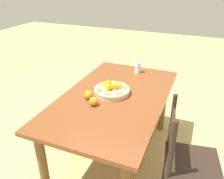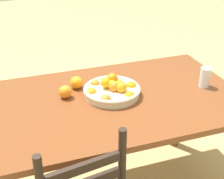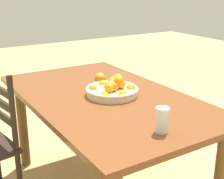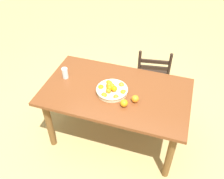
# 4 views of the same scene
# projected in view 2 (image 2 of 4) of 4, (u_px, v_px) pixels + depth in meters

# --- Properties ---
(dining_table) EXTENTS (1.61, 0.94, 0.76)m
(dining_table) POSITION_uv_depth(u_px,v_px,m) (109.00, 115.00, 2.07)
(dining_table) COLOR brown
(dining_table) RESTS_ON ground
(fruit_bowl) EXTENTS (0.35, 0.35, 0.12)m
(fruit_bowl) POSITION_uv_depth(u_px,v_px,m) (112.00, 90.00, 2.04)
(fruit_bowl) COLOR beige
(fruit_bowl) RESTS_ON dining_table
(orange_loose_0) EXTENTS (0.08, 0.08, 0.08)m
(orange_loose_0) POSITION_uv_depth(u_px,v_px,m) (76.00, 82.00, 2.12)
(orange_loose_0) COLOR orange
(orange_loose_0) RESTS_ON dining_table
(orange_loose_1) EXTENTS (0.08, 0.08, 0.08)m
(orange_loose_1) POSITION_uv_depth(u_px,v_px,m) (65.00, 92.00, 2.02)
(orange_loose_1) COLOR orange
(orange_loose_1) RESTS_ON dining_table
(drinking_glass) EXTENTS (0.07, 0.07, 0.13)m
(drinking_glass) POSITION_uv_depth(u_px,v_px,m) (205.00, 77.00, 2.13)
(drinking_glass) COLOR silver
(drinking_glass) RESTS_ON dining_table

